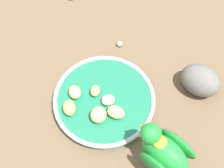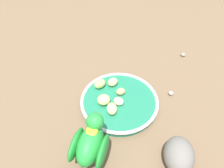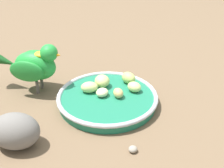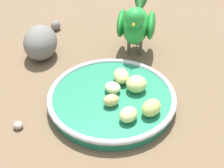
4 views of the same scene
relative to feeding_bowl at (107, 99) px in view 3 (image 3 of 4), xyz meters
name	(u,v)px [view 3 (image 3 of 4)]	position (x,y,z in m)	size (l,w,h in m)	color
ground_plane	(102,103)	(-0.01, 0.01, -0.01)	(4.00, 4.00, 0.00)	brown
feeding_bowl	(107,99)	(0.00, 0.00, 0.00)	(0.23, 0.23, 0.03)	#1E7251
apple_piece_0	(134,87)	(0.07, 0.00, 0.02)	(0.03, 0.03, 0.02)	#C6D17A
apple_piece_1	(102,81)	(0.00, 0.05, 0.02)	(0.04, 0.04, 0.03)	#C6D17A
apple_piece_2	(101,94)	(-0.01, 0.00, 0.02)	(0.03, 0.03, 0.02)	beige
apple_piece_3	(118,93)	(0.02, -0.01, 0.02)	(0.03, 0.02, 0.02)	tan
apple_piece_4	(89,87)	(-0.03, 0.03, 0.02)	(0.04, 0.03, 0.02)	#C6D17A
apple_piece_5	(128,78)	(0.07, 0.04, 0.02)	(0.04, 0.03, 0.03)	#B2CC66
parrot	(34,64)	(-0.14, 0.12, 0.06)	(0.16, 0.13, 0.13)	#59544C
rock_large	(15,131)	(-0.21, -0.07, 0.02)	(0.09, 0.07, 0.07)	slate
pebble_1	(132,149)	(-0.01, -0.17, -0.01)	(0.02, 0.02, 0.01)	gray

